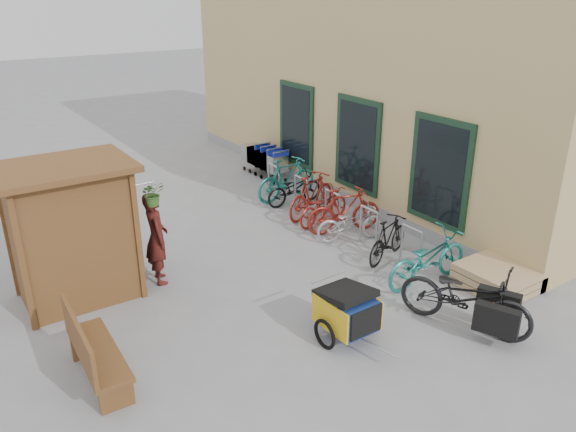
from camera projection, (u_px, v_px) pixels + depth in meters
ground at (313, 304)px, 9.59m from camera, size 80.00×80.00×0.00m
building at (410, 48)px, 15.08m from camera, size 6.07×13.00×7.00m
kiosk at (64, 215)px, 9.20m from camera, size 2.49×1.65×2.40m
bike_rack at (333, 206)px, 12.43m from camera, size 0.05×5.35×0.86m
pallet_stack at (495, 278)px, 9.99m from camera, size 1.00×1.20×0.40m
bench at (91, 350)px, 7.48m from camera, size 0.55×1.67×1.04m
shopping_carts at (264, 157)px, 15.84m from camera, size 0.53×1.78×0.95m
child_trailer at (347, 310)px, 8.48m from camera, size 0.91×1.53×0.90m
cargo_bike at (467, 298)px, 8.72m from camera, size 1.48×2.20×1.09m
person_kiosk at (156, 238)px, 10.03m from camera, size 0.52×0.69×1.73m
bike_0 at (428, 258)px, 10.10m from camera, size 1.89×0.67×0.99m
bike_1 at (388, 239)px, 11.00m from camera, size 1.52×0.87×0.88m
bike_2 at (351, 223)px, 11.86m from camera, size 1.62×1.01×0.80m
bike_3 at (344, 210)px, 12.19m from camera, size 1.78×0.93×1.03m
bike_4 at (323, 206)px, 12.73m from camera, size 1.62×0.82×0.81m
bike_5 at (311, 195)px, 13.07m from camera, size 1.79×1.02×1.04m
bike_6 at (294, 188)px, 13.85m from camera, size 1.56×0.57×0.81m
bike_7 at (287, 179)px, 14.12m from camera, size 1.82×0.63×1.08m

